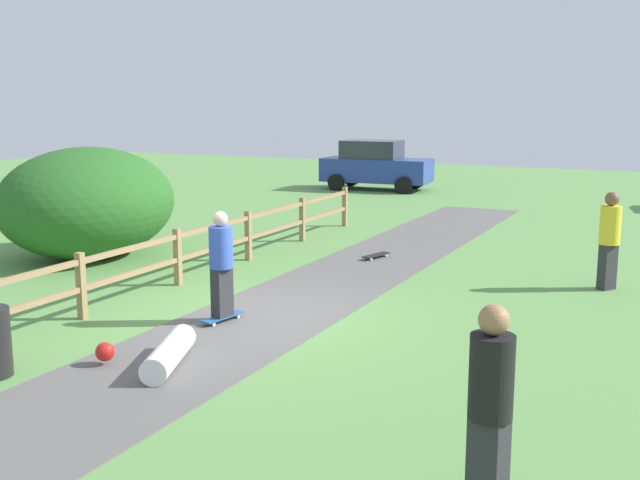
{
  "coord_description": "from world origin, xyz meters",
  "views": [
    {
      "loc": [
        6.2,
        -10.37,
        3.54
      ],
      "look_at": [
        0.13,
        1.91,
        1.0
      ],
      "focal_mm": 43.08,
      "sensor_mm": 36.0,
      "label": 1
    }
  ],
  "objects_px": {
    "skater_riding": "(221,261)",
    "bystander_yellow": "(610,236)",
    "skateboard_loose": "(376,255)",
    "bystander_black": "(490,399)",
    "skater_fallen": "(164,353)",
    "parked_car_blue": "(375,165)",
    "bush_large": "(88,203)"
  },
  "relations": [
    {
      "from": "skater_riding",
      "to": "bystander_yellow",
      "type": "distance_m",
      "value": 7.27
    },
    {
      "from": "skateboard_loose",
      "to": "bystander_black",
      "type": "bearing_deg",
      "value": -62.72
    },
    {
      "from": "skateboard_loose",
      "to": "bystander_yellow",
      "type": "bearing_deg",
      "value": -7.35
    },
    {
      "from": "skater_fallen",
      "to": "skateboard_loose",
      "type": "bearing_deg",
      "value": 90.91
    },
    {
      "from": "parked_car_blue",
      "to": "bush_large",
      "type": "bearing_deg",
      "value": -93.17
    },
    {
      "from": "bush_large",
      "to": "skater_fallen",
      "type": "bearing_deg",
      "value": -40.44
    },
    {
      "from": "skater_fallen",
      "to": "skater_riding",
      "type": "bearing_deg",
      "value": 102.38
    },
    {
      "from": "bush_large",
      "to": "bystander_yellow",
      "type": "height_order",
      "value": "bush_large"
    },
    {
      "from": "bystander_black",
      "to": "bystander_yellow",
      "type": "distance_m",
      "value": 8.84
    },
    {
      "from": "bystander_black",
      "to": "parked_car_blue",
      "type": "distance_m",
      "value": 23.89
    },
    {
      "from": "skateboard_loose",
      "to": "skater_fallen",
      "type": "bearing_deg",
      "value": -89.09
    },
    {
      "from": "bush_large",
      "to": "bystander_black",
      "type": "relative_size",
      "value": 2.28
    },
    {
      "from": "skater_riding",
      "to": "bystander_black",
      "type": "height_order",
      "value": "bystander_black"
    },
    {
      "from": "bystander_black",
      "to": "parked_car_blue",
      "type": "bearing_deg",
      "value": 114.55
    },
    {
      "from": "skater_fallen",
      "to": "bystander_black",
      "type": "distance_m",
      "value": 5.12
    },
    {
      "from": "bush_large",
      "to": "skater_fallen",
      "type": "xyz_separation_m",
      "value": [
        5.99,
        -5.1,
        -1.04
      ]
    },
    {
      "from": "bystander_black",
      "to": "parked_car_blue",
      "type": "relative_size",
      "value": 0.43
    },
    {
      "from": "bush_large",
      "to": "skater_fallen",
      "type": "relative_size",
      "value": 2.77
    },
    {
      "from": "bush_large",
      "to": "parked_car_blue",
      "type": "height_order",
      "value": "bush_large"
    },
    {
      "from": "bystander_black",
      "to": "parked_car_blue",
      "type": "xyz_separation_m",
      "value": [
        -9.92,
        21.73,
        -0.08
      ]
    },
    {
      "from": "skater_fallen",
      "to": "bystander_yellow",
      "type": "distance_m",
      "value": 8.64
    },
    {
      "from": "skater_fallen",
      "to": "bystander_black",
      "type": "bearing_deg",
      "value": -19.65
    },
    {
      "from": "skater_fallen",
      "to": "parked_car_blue",
      "type": "distance_m",
      "value": 20.7
    },
    {
      "from": "parked_car_blue",
      "to": "skater_fallen",
      "type": "bearing_deg",
      "value": -75.54
    },
    {
      "from": "skateboard_loose",
      "to": "bystander_yellow",
      "type": "distance_m",
      "value": 5.05
    },
    {
      "from": "skater_fallen",
      "to": "bystander_black",
      "type": "xyz_separation_m",
      "value": [
        4.76,
        -1.7,
        0.84
      ]
    },
    {
      "from": "skater_riding",
      "to": "skateboard_loose",
      "type": "height_order",
      "value": "skater_riding"
    },
    {
      "from": "skateboard_loose",
      "to": "parked_car_blue",
      "type": "distance_m",
      "value": 13.28
    },
    {
      "from": "bush_large",
      "to": "skateboard_loose",
      "type": "xyz_separation_m",
      "value": [
        5.87,
        2.66,
        -1.15
      ]
    },
    {
      "from": "bush_large",
      "to": "skateboard_loose",
      "type": "height_order",
      "value": "bush_large"
    },
    {
      "from": "bystander_yellow",
      "to": "bystander_black",
      "type": "bearing_deg",
      "value": -90.22
    },
    {
      "from": "skater_fallen",
      "to": "bystander_yellow",
      "type": "relative_size",
      "value": 0.83
    }
  ]
}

